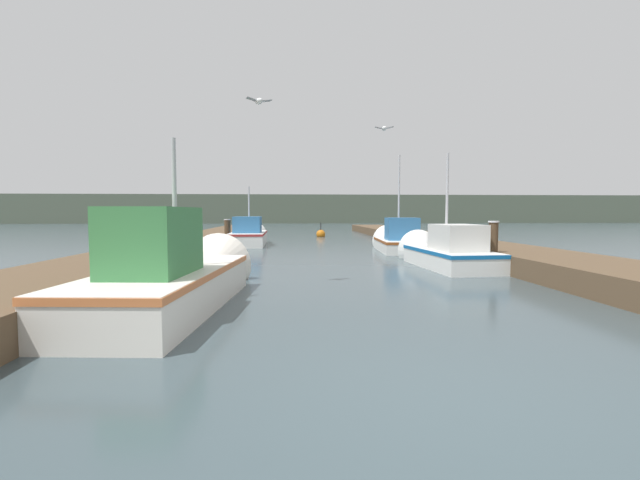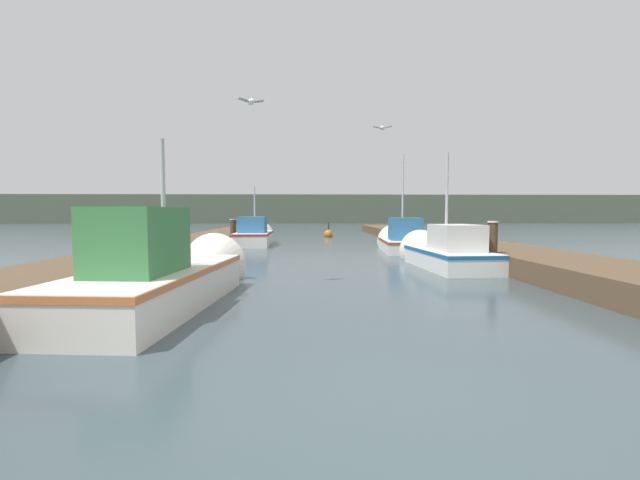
{
  "view_description": "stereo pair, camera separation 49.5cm",
  "coord_description": "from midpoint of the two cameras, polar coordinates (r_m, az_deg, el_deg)",
  "views": [
    {
      "loc": [
        -1.25,
        -3.44,
        1.65
      ],
      "look_at": [
        -0.31,
        10.76,
        0.73
      ],
      "focal_mm": 24.0,
      "sensor_mm": 36.0,
      "label": 1
    },
    {
      "loc": [
        -0.76,
        -3.46,
        1.65
      ],
      "look_at": [
        -0.31,
        10.76,
        0.73
      ],
      "focal_mm": 24.0,
      "sensor_mm": 36.0,
      "label": 2
    }
  ],
  "objects": [
    {
      "name": "fishing_boat_1",
      "position": [
        13.7,
        15.09,
        -1.55
      ],
      "size": [
        1.84,
        4.68,
        3.91
      ],
      "rotation": [
        0.0,
        0.0,
        0.06
      ],
      "color": "silver",
      "rests_on": "ground_plane"
    },
    {
      "name": "fishing_boat_0",
      "position": [
        8.24,
        -19.93,
        -4.39
      ],
      "size": [
        2.15,
        5.85,
        3.39
      ],
      "rotation": [
        0.0,
        0.0,
        -0.09
      ],
      "color": "silver",
      "rests_on": "ground_plane"
    },
    {
      "name": "fishing_boat_2",
      "position": [
        19.02,
        9.46,
        -0.11
      ],
      "size": [
        1.96,
        4.8,
        4.64
      ],
      "rotation": [
        0.0,
        0.0,
        -0.06
      ],
      "color": "silver",
      "rests_on": "ground_plane"
    },
    {
      "name": "channel_buoy",
      "position": [
        29.11,
        -0.38,
        0.78
      ],
      "size": [
        0.61,
        0.61,
        1.11
      ],
      "color": "#BF6513",
      "rests_on": "ground_plane"
    },
    {
      "name": "dock_right",
      "position": [
        20.61,
        15.1,
        -0.3
      ],
      "size": [
        2.62,
        40.0,
        0.53
      ],
      "color": "brown",
      "rests_on": "ground_plane"
    },
    {
      "name": "mooring_piling_0",
      "position": [
        22.01,
        -12.86,
        1.02
      ],
      "size": [
        0.35,
        0.35,
        1.31
      ],
      "color": "#473523",
      "rests_on": "ground_plane"
    },
    {
      "name": "mooring_piling_1",
      "position": [
        12.79,
        21.06,
        -0.76
      ],
      "size": [
        0.29,
        0.29,
        1.41
      ],
      "color": "#473523",
      "rests_on": "ground_plane"
    },
    {
      "name": "seagull_1",
      "position": [
        12.98,
        7.44,
        14.55
      ],
      "size": [
        0.56,
        0.3,
        0.12
      ],
      "rotation": [
        0.0,
        0.0,
        6.11
      ],
      "color": "white"
    },
    {
      "name": "dock_left",
      "position": [
        20.05,
        -17.27,
        -0.44
      ],
      "size": [
        2.62,
        40.0,
        0.53
      ],
      "color": "brown",
      "rests_on": "ground_plane"
    },
    {
      "name": "fishing_boat_3",
      "position": [
        22.54,
        -10.0,
        0.67
      ],
      "size": [
        1.74,
        5.52,
        3.42
      ],
      "rotation": [
        0.0,
        0.0,
        0.01
      ],
      "color": "silver",
      "rests_on": "ground_plane"
    },
    {
      "name": "seagull_lead",
      "position": [
        9.63,
        -9.67,
        17.8
      ],
      "size": [
        0.55,
        0.32,
        0.12
      ],
      "rotation": [
        0.0,
        0.0,
        0.38
      ],
      "color": "white"
    },
    {
      "name": "distant_shore_ridge",
      "position": [
        73.22,
        -3.04,
        4.11
      ],
      "size": [
        120.0,
        16.0,
        4.41
      ],
      "color": "#4C5647",
      "rests_on": "ground_plane"
    },
    {
      "name": "mooring_piling_2",
      "position": [
        13.31,
        -19.04,
        -0.97
      ],
      "size": [
        0.32,
        0.32,
        1.22
      ],
      "color": "#473523",
      "rests_on": "ground_plane"
    },
    {
      "name": "ground_plane",
      "position": [
        3.95,
        12.13,
        -21.02
      ],
      "size": [
        200.0,
        200.0,
        0.0
      ],
      "color": "#38474C"
    }
  ]
}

